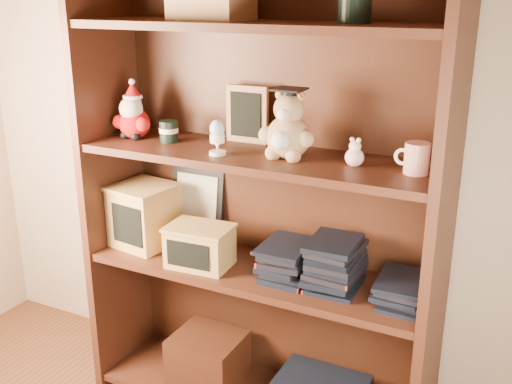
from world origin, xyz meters
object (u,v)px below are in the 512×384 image
Objects in this scene: bookcase at (262,199)px; teacher_mug at (416,158)px; treats_box at (144,215)px; grad_teddy_bear at (288,131)px.

bookcase reaches higher than teacher_mug.
bookcase is 6.87× the size of treats_box.
teacher_mug reaches higher than treats_box.
teacher_mug is at bearing 0.06° from treats_box.
bookcase is 0.55m from teacher_mug.
treats_box is (-0.56, 0.01, -0.37)m from grad_teddy_bear.
teacher_mug is (0.39, 0.01, -0.04)m from grad_teddy_bear.
teacher_mug is at bearing 0.97° from grad_teddy_bear.
bookcase reaches higher than grad_teddy_bear.
bookcase is 0.47m from treats_box.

